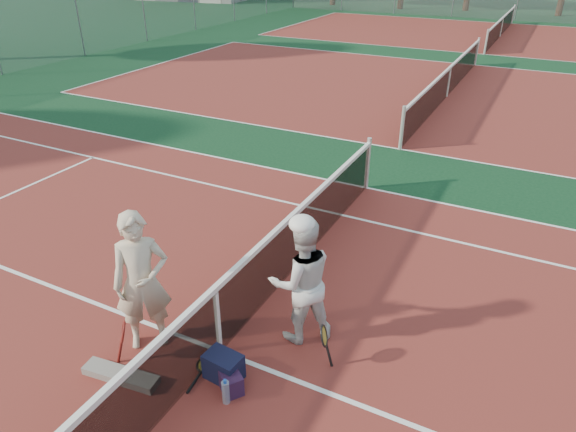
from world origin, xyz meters
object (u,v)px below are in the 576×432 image
(racket_red, at_px, (125,342))
(sports_bag_navy, at_px, (224,367))
(racket_black_held, at_px, (324,346))
(water_bottle, at_px, (226,392))
(sports_bag_purple, at_px, (231,382))
(player_a, at_px, (142,282))
(net_main, at_px, (218,320))
(racket_spare, at_px, (207,364))
(player_b, at_px, (301,281))

(racket_red, distance_m, sports_bag_navy, 1.26)
(racket_black_held, height_order, water_bottle, racket_black_held)
(sports_bag_navy, xyz_separation_m, sports_bag_purple, (0.18, -0.13, -0.04))
(racket_red, bearing_deg, racket_black_held, -15.74)
(player_a, bearing_deg, racket_black_held, -25.97)
(sports_bag_navy, bearing_deg, racket_black_held, 36.90)
(net_main, height_order, water_bottle, net_main)
(racket_spare, relative_size, water_bottle, 2.00)
(racket_spare, height_order, sports_bag_navy, sports_bag_navy)
(player_a, relative_size, racket_spare, 3.12)
(sports_bag_purple, bearing_deg, sports_bag_navy, 144.60)
(player_b, relative_size, water_bottle, 5.72)
(racket_spare, height_order, water_bottle, water_bottle)
(racket_black_held, bearing_deg, net_main, 1.97)
(racket_red, relative_size, sports_bag_purple, 1.86)
(sports_bag_navy, xyz_separation_m, water_bottle, (0.23, -0.30, -0.02))
(player_b, height_order, racket_red, player_b)
(player_a, xyz_separation_m, sports_bag_navy, (1.19, -0.10, -0.77))
(racket_red, xyz_separation_m, sports_bag_purple, (1.39, 0.18, -0.17))
(racket_black_held, distance_m, water_bottle, 1.27)
(net_main, relative_size, racket_spare, 18.28)
(racket_black_held, height_order, sports_bag_navy, racket_black_held)
(sports_bag_navy, bearing_deg, water_bottle, -52.92)
(racket_red, bearing_deg, net_main, -6.20)
(net_main, xyz_separation_m, water_bottle, (0.51, -0.64, -0.36))
(net_main, height_order, sports_bag_purple, net_main)
(racket_red, height_order, racket_spare, racket_red)
(sports_bag_navy, bearing_deg, net_main, 130.15)
(racket_red, bearing_deg, racket_spare, -19.77)
(racket_black_held, distance_m, sports_bag_navy, 1.21)
(sports_bag_purple, bearing_deg, player_a, 170.79)
(racket_black_held, height_order, sports_bag_purple, racket_black_held)
(racket_spare, bearing_deg, water_bottle, -130.83)
(player_b, bearing_deg, player_a, -10.70)
(racket_black_held, relative_size, water_bottle, 1.97)
(player_a, relative_size, sports_bag_navy, 4.35)
(player_a, bearing_deg, player_b, -11.35)
(player_b, relative_size, racket_spare, 2.86)
(sports_bag_navy, bearing_deg, racket_spare, 169.90)
(racket_black_held, bearing_deg, player_b, -52.68)
(racket_red, height_order, racket_black_held, racket_black_held)
(net_main, distance_m, racket_black_held, 1.33)
(player_a, xyz_separation_m, water_bottle, (1.42, -0.40, -0.79))
(player_a, bearing_deg, sports_bag_navy, -46.81)
(player_b, distance_m, water_bottle, 1.59)
(racket_red, relative_size, racket_spare, 0.98)
(net_main, relative_size, sports_bag_navy, 25.46)
(racket_black_held, relative_size, racket_spare, 0.98)
(player_b, bearing_deg, sports_bag_purple, 34.48)
(racket_red, relative_size, sports_bag_navy, 1.36)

